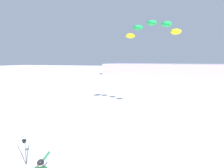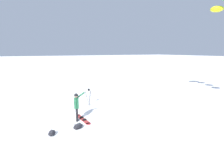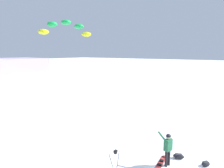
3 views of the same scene
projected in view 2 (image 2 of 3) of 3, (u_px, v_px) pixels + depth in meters
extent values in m
plane|color=white|center=(63.00, 120.00, 10.02)|extent=(300.00, 300.00, 0.00)
cylinder|color=black|center=(77.00, 113.00, 9.89)|extent=(0.14, 0.14, 0.85)
cylinder|color=black|center=(77.00, 115.00, 9.68)|extent=(0.14, 0.14, 0.85)
cube|color=#1E5938|center=(76.00, 103.00, 9.64)|extent=(0.36, 0.46, 0.60)
sphere|color=tan|center=(76.00, 96.00, 9.55)|extent=(0.23, 0.23, 0.23)
sphere|color=black|center=(76.00, 95.00, 9.54)|extent=(0.24, 0.24, 0.24)
cylinder|color=#1E5938|center=(80.00, 95.00, 9.78)|extent=(0.55, 0.24, 0.42)
cylinder|color=#1E5938|center=(76.00, 104.00, 9.44)|extent=(0.09, 0.09, 0.60)
cube|color=#B23333|center=(83.00, 119.00, 10.05)|extent=(0.49, 1.62, 0.02)
cylinder|color=#B23333|center=(78.00, 115.00, 10.69)|extent=(0.29, 0.29, 0.02)
cylinder|color=#B23333|center=(89.00, 124.00, 9.41)|extent=(0.29, 0.29, 0.02)
cube|color=black|center=(81.00, 117.00, 10.22)|extent=(0.22, 0.16, 0.08)
cube|color=black|center=(84.00, 120.00, 9.86)|extent=(0.22, 0.16, 0.08)
ellipsoid|color=yellow|center=(217.00, 9.00, 12.55)|extent=(1.20, 1.09, 0.44)
ellipsoid|color=black|center=(52.00, 133.00, 8.13)|extent=(0.52, 0.56, 0.23)
cube|color=#2C2C33|center=(52.00, 132.00, 8.11)|extent=(0.31, 0.33, 0.08)
cylinder|color=#262628|center=(90.00, 99.00, 12.42)|extent=(0.03, 0.33, 1.19)
cylinder|color=#262628|center=(90.00, 98.00, 12.69)|extent=(0.26, 0.23, 1.19)
cylinder|color=#262628|center=(87.00, 98.00, 12.55)|extent=(0.30, 0.17, 1.19)
cube|color=black|center=(89.00, 90.00, 12.42)|extent=(0.10, 0.10, 0.06)
cube|color=black|center=(89.00, 89.00, 12.41)|extent=(0.12, 0.16, 0.10)
ellipsoid|color=black|center=(78.00, 126.00, 8.82)|extent=(0.67, 0.52, 0.27)
cube|color=#2C2C33|center=(78.00, 125.00, 8.80)|extent=(0.40, 0.31, 0.08)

